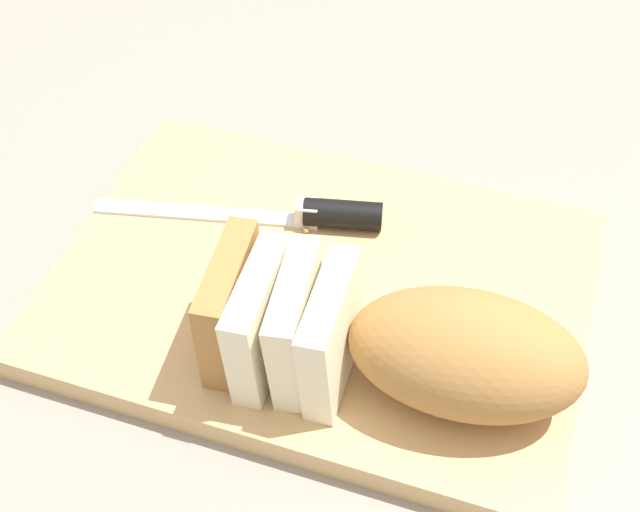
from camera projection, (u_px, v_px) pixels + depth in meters
name	position (u px, v px, depth m)	size (l,w,h in m)	color
ground_plane	(320.00, 299.00, 0.73)	(3.00, 3.00, 0.00)	gray
cutting_board	(320.00, 290.00, 0.72)	(0.44, 0.31, 0.02)	tan
bread_loaf	(401.00, 342.00, 0.61)	(0.28, 0.11, 0.09)	#A8753D
bread_knife	(318.00, 214.00, 0.75)	(0.26, 0.07, 0.03)	silver
crumb_near_knife	(306.00, 231.00, 0.75)	(0.01, 0.01, 0.01)	#A8753D
crumb_near_loaf	(315.00, 222.00, 0.75)	(0.01, 0.01, 0.01)	#A8753D
crumb_stray_left	(298.00, 277.00, 0.71)	(0.01, 0.01, 0.01)	#A8753D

